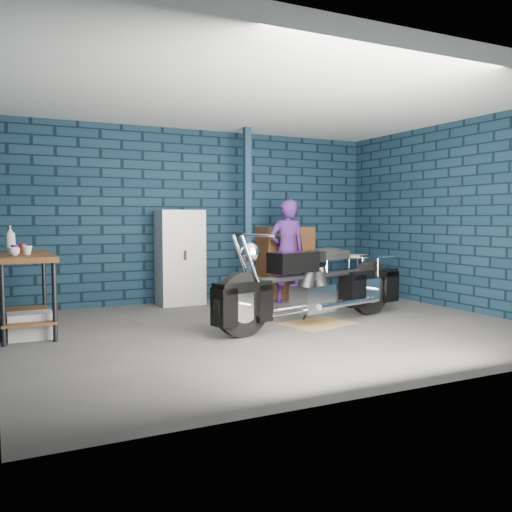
{
  "coord_description": "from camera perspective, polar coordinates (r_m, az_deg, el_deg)",
  "views": [
    {
      "loc": [
        -3.01,
        -5.64,
        1.32
      ],
      "look_at": [
        -0.1,
        0.3,
        0.85
      ],
      "focal_mm": 38.0,
      "sensor_mm": 36.0,
      "label": 1
    }
  ],
  "objects": [
    {
      "name": "support_post",
      "position": [
        8.38,
        -0.94,
        4.26
      ],
      "size": [
        0.1,
        0.1,
        2.7
      ],
      "primitive_type": "cube",
      "color": "#132A3D",
      "rests_on": "ground"
    },
    {
      "name": "bottle",
      "position": [
        7.15,
        -24.44,
        1.68
      ],
      "size": [
        0.12,
        0.12,
        0.32
      ],
      "primitive_type": "imported",
      "rotation": [
        0.0,
        0.0,
        0.01
      ],
      "color": "#979B9F",
      "rests_on": "workbench"
    },
    {
      "name": "drip_mat",
      "position": [
        6.83,
        6.36,
        -7.07
      ],
      "size": [
        0.97,
        0.81,
        0.01
      ],
      "primitive_type": "cube",
      "rotation": [
        0.0,
        0.0,
        0.23
      ],
      "color": "olive",
      "rests_on": "ground"
    },
    {
      "name": "person",
      "position": [
        8.43,
        3.29,
        0.51
      ],
      "size": [
        0.63,
        0.46,
        1.6
      ],
      "primitive_type": "imported",
      "rotation": [
        0.0,
        0.0,
        3.0
      ],
      "color": "#471E73",
      "rests_on": "ground"
    },
    {
      "name": "motorcycle",
      "position": [
        6.75,
        6.4,
        -2.34
      ],
      "size": [
        2.69,
        1.28,
        1.14
      ],
      "primitive_type": null,
      "rotation": [
        0.0,
        0.0,
        0.23
      ],
      "color": "black",
      "rests_on": "ground"
    },
    {
      "name": "locker",
      "position": [
        8.3,
        -7.99,
        -0.15
      ],
      "size": [
        0.67,
        0.48,
        1.44
      ],
      "primitive_type": "cube",
      "color": "beige",
      "rests_on": "ground"
    },
    {
      "name": "shop_stool",
      "position": [
        9.3,
        10.57,
        -2.01
      ],
      "size": [
        0.42,
        0.42,
        0.7
      ],
      "primitive_type": null,
      "rotation": [
        0.0,
        0.0,
        0.11
      ],
      "color": "beige",
      "rests_on": "ground"
    },
    {
      "name": "workbench",
      "position": [
        6.74,
        -23.09,
        -3.64
      ],
      "size": [
        0.6,
        1.4,
        0.91
      ],
      "primitive_type": "cube",
      "color": "brown",
      "rests_on": "ground"
    },
    {
      "name": "room_walls",
      "position": [
        6.91,
        -0.15,
        8.9
      ],
      "size": [
        6.02,
        5.01,
        2.71
      ],
      "color": "#0F2333",
      "rests_on": "ground"
    },
    {
      "name": "mug_red",
      "position": [
        6.87,
        -23.33,
        0.74
      ],
      "size": [
        0.08,
        0.08,
        0.11
      ],
      "primitive_type": "cylinder",
      "rotation": [
        0.0,
        0.0,
        -0.1
      ],
      "color": "maroon",
      "rests_on": "workbench"
    },
    {
      "name": "cup_a",
      "position": [
        6.39,
        -24.11,
        0.43
      ],
      "size": [
        0.15,
        0.15,
        0.09
      ],
      "primitive_type": "imported",
      "rotation": [
        0.0,
        0.0,
        0.37
      ],
      "color": "beige",
      "rests_on": "workbench"
    },
    {
      "name": "cup_b",
      "position": [
        6.49,
        -22.96,
        0.56
      ],
      "size": [
        0.13,
        0.13,
        0.1
      ],
      "primitive_type": "imported",
      "rotation": [
        0.0,
        0.0,
        -0.27
      ],
      "color": "beige",
      "rests_on": "workbench"
    },
    {
      "name": "tool_chest",
      "position": [
        9.05,
        3.14,
        -0.63
      ],
      "size": [
        0.87,
        0.49,
        1.17
      ],
      "primitive_type": "cube",
      "color": "brown",
      "rests_on": "ground"
    },
    {
      "name": "storage_bin",
      "position": [
        6.45,
        -22.67,
        -6.78
      ],
      "size": [
        0.46,
        0.33,
        0.29
      ],
      "primitive_type": "cube",
      "color": "#979B9F",
      "rests_on": "ground"
    },
    {
      "name": "ground",
      "position": [
        6.53,
        2.0,
        -7.61
      ],
      "size": [
        6.0,
        6.0,
        0.0
      ],
      "primitive_type": "plane",
      "color": "#504D4B",
      "rests_on": "ground"
    },
    {
      "name": "mug_purple",
      "position": [
        6.73,
        -24.07,
        0.65
      ],
      "size": [
        0.09,
        0.09,
        0.1
      ],
      "primitive_type": "cylinder",
      "rotation": [
        0.0,
        0.0,
        -0.19
      ],
      "color": "#611967",
      "rests_on": "workbench"
    }
  ]
}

